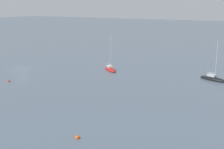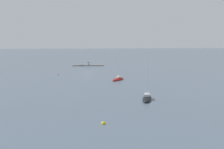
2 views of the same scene
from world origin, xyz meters
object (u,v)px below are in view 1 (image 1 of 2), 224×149
Objects in this scene: mooring_buoy_far at (9,81)px; sailboat_black_mid at (213,79)px; mooring_buoy_mid at (77,138)px; sailboat_red_near at (110,69)px.

sailboat_black_mid is at bearing 123.04° from mooring_buoy_far.
sailboat_black_mid reaches higher than mooring_buoy_mid.
mooring_buoy_mid is 32.22m from mooring_buoy_far.
sailboat_red_near is 20.06× the size of mooring_buoy_far.
sailboat_black_mid is (-3.18, 23.63, 0.01)m from sailboat_red_near.
mooring_buoy_far is at bearing 7.05° from sailboat_red_near.
sailboat_red_near is 23.84m from sailboat_black_mid.
mooring_buoy_far is (20.18, -12.29, -0.22)m from sailboat_red_near.
sailboat_black_mid is at bearing 136.04° from sailboat_red_near.
mooring_buoy_mid is at bearing 8.46° from sailboat_black_mid.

